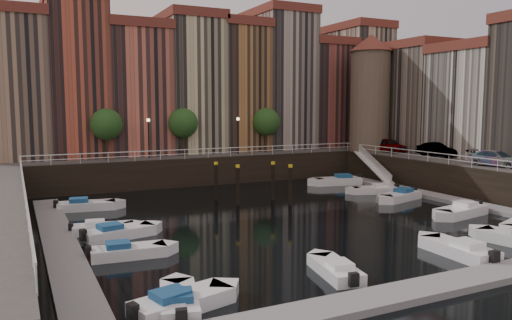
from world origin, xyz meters
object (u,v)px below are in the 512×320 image
boat_left_0 (180,302)px  car_c (496,160)px  boat_left_2 (117,233)px  car_b (439,150)px  boat_left_1 (127,251)px  car_a (389,146)px  gangway (373,165)px  corner_tower (370,91)px  mooring_pilings (254,184)px

boat_left_0 → car_c: car_c is taller
boat_left_2 → car_b: 35.36m
boat_left_0 → car_b: bearing=14.2°
boat_left_1 → car_b: car_b is taller
car_a → car_b: car_a is taller
gangway → boat_left_2: size_ratio=1.72×
car_a → car_c: (-0.63, -14.81, -0.09)m
corner_tower → mooring_pilings: (-19.62, -8.91, -8.54)m
car_a → boat_left_2: bearing=-160.1°
boat_left_1 → car_c: bearing=9.7°
car_b → boat_left_0: bearing=-163.0°
gangway → car_a: (3.57, 1.68, 1.88)m
gangway → boat_left_0: size_ratio=1.75×
mooring_pilings → boat_left_0: size_ratio=1.12×
boat_left_0 → car_b: (34.38, 19.26, 3.40)m
car_b → car_c: bearing=-114.8°
boat_left_2 → boat_left_0: bearing=-100.5°
boat_left_2 → car_a: (33.37, 12.94, 3.44)m
corner_tower → car_a: size_ratio=2.94×
corner_tower → boat_left_0: corner_tower is taller
car_a → car_b: (1.22, -6.45, -0.04)m
gangway → boat_left_2: gangway is taller
car_a → boat_left_1: bearing=-154.1°
boat_left_1 → car_c: size_ratio=0.91×
boat_left_1 → car_b: bearing=22.7°
mooring_pilings → boat_left_0: mooring_pilings is taller
boat_left_0 → gangway: bearing=24.0°
corner_tower → car_a: bearing=-76.6°
boat_left_0 → boat_left_1: size_ratio=1.07×
boat_left_0 → car_c: size_ratio=0.98×
gangway → mooring_pilings: (-16.72, -4.41, -0.27)m
corner_tower → car_a: 7.02m
boat_left_2 → boat_left_1: bearing=-105.4°
corner_tower → gangway: size_ratio=1.66×
car_c → car_b: bearing=65.1°
boat_left_2 → car_a: bearing=9.8°
corner_tower → car_b: bearing=-78.4°
mooring_pilings → boat_left_2: mooring_pilings is taller
boat_left_0 → corner_tower: bearing=26.2°
boat_left_0 → car_b: car_b is taller
mooring_pilings → car_c: bearing=-23.9°
corner_tower → boat_left_0: 44.34m
mooring_pilings → car_b: size_ratio=1.15×
corner_tower → mooring_pilings: 23.18m
boat_left_0 → car_a: size_ratio=1.01×
corner_tower → boat_left_1: corner_tower is taller
boat_left_2 → car_a: size_ratio=1.03×
car_a → mooring_pilings: bearing=-164.6°
car_a → car_c: car_a is taller
mooring_pilings → car_c: 21.61m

